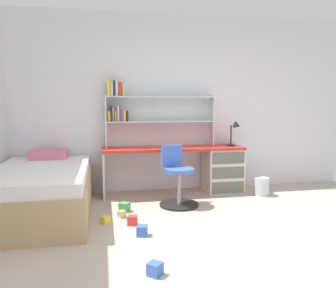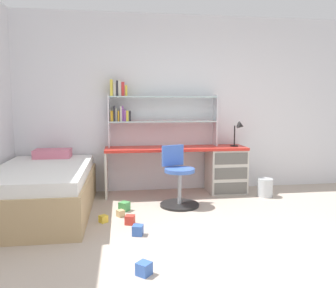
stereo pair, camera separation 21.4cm
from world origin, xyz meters
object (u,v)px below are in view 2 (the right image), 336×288
at_px(desk_lamp, 239,130).
at_px(swivel_chair, 178,182).
at_px(toy_block_yellow_3, 103,219).
at_px(waste_bin, 265,188).
at_px(bookshelf_hutch, 146,109).
at_px(toy_block_red_4, 130,220).
at_px(toy_block_blue_0, 144,269).
at_px(toy_block_green_2, 124,206).
at_px(bed_platform, 42,190).
at_px(toy_block_blue_5, 138,230).
at_px(toy_block_natural_1, 121,213).
at_px(desk, 212,167).

bearing_deg(desk_lamp, swivel_chair, -151.39).
distance_m(desk_lamp, toy_block_yellow_3, 2.46).
relative_size(desk_lamp, waste_bin, 1.44).
xyz_separation_m(bookshelf_hutch, waste_bin, (1.70, -0.49, -1.15)).
relative_size(bookshelf_hutch, toy_block_red_4, 16.31).
relative_size(desk_lamp, toy_block_yellow_3, 4.65).
distance_m(toy_block_blue_0, toy_block_red_4, 1.16).
distance_m(waste_bin, toy_block_green_2, 2.09).
distance_m(bookshelf_hutch, toy_block_green_2, 1.54).
bearing_deg(bed_platform, waste_bin, 6.56).
relative_size(desk_lamp, toy_block_green_2, 3.40).
xyz_separation_m(toy_block_red_4, toy_block_blue_5, (0.07, -0.33, 0.00)).
height_order(swivel_chair, waste_bin, swivel_chair).
xyz_separation_m(swivel_chair, toy_block_blue_5, (-0.59, -0.96, -0.26)).
bearing_deg(toy_block_green_2, bookshelf_hutch, 68.11).
height_order(toy_block_natural_1, toy_block_yellow_3, toy_block_yellow_3).
bearing_deg(desk_lamp, toy_block_red_4, -144.89).
distance_m(desk, toy_block_green_2, 1.58).
distance_m(bookshelf_hutch, toy_block_red_4, 1.86).
bearing_deg(bed_platform, desk, 16.62).
xyz_separation_m(bookshelf_hutch, toy_block_green_2, (-0.35, -0.87, -1.22)).
distance_m(toy_block_red_4, toy_block_blue_5, 0.34).
relative_size(swivel_chair, toy_block_natural_1, 10.02).
bearing_deg(bed_platform, toy_block_blue_0, -56.22).
bearing_deg(toy_block_yellow_3, bed_platform, 150.27).
bearing_deg(swivel_chair, bed_platform, -176.78).
bearing_deg(toy_block_green_2, toy_block_red_4, -83.49).
relative_size(toy_block_red_4, toy_block_blue_5, 0.97).
height_order(desk, bed_platform, same).
relative_size(toy_block_blue_0, toy_block_green_2, 0.91).
xyz_separation_m(toy_block_green_2, toy_block_yellow_3, (-0.24, -0.39, -0.02)).
bearing_deg(desk, toy_block_green_2, -151.44).
xyz_separation_m(toy_block_natural_1, toy_block_blue_5, (0.18, -0.61, 0.01)).
xyz_separation_m(bookshelf_hutch, bed_platform, (-1.35, -0.84, -0.98)).
distance_m(desk, toy_block_yellow_3, 1.99).
distance_m(desk_lamp, toy_block_natural_1, 2.22).
bearing_deg(swivel_chair, toy_block_blue_0, -108.10).
height_order(bookshelf_hutch, toy_block_blue_0, bookshelf_hutch).
bearing_deg(toy_block_red_4, bed_platform, 153.19).
bearing_deg(waste_bin, toy_block_yellow_3, -161.23).
relative_size(toy_block_natural_1, toy_block_blue_5, 0.76).
bearing_deg(waste_bin, toy_block_blue_5, -147.74).
bearing_deg(toy_block_natural_1, swivel_chair, 24.69).
xyz_separation_m(desk, swivel_chair, (-0.64, -0.61, -0.08)).
distance_m(toy_block_blue_0, toy_block_blue_5, 0.83).
xyz_separation_m(waste_bin, toy_block_yellow_3, (-2.30, -0.78, -0.09)).
height_order(waste_bin, toy_block_red_4, waste_bin).
bearing_deg(toy_block_red_4, toy_block_green_2, 96.51).
height_order(bookshelf_hutch, waste_bin, bookshelf_hutch).
xyz_separation_m(swivel_chair, toy_block_yellow_3, (-0.96, -0.53, -0.28)).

